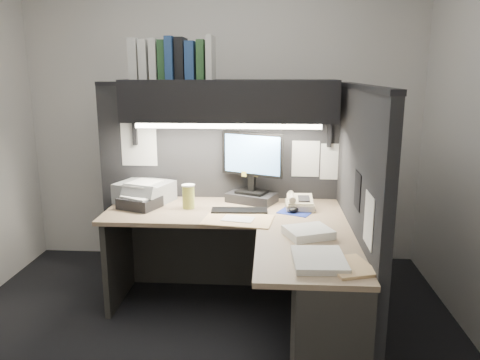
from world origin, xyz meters
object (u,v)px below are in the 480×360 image
at_px(notebook_stack, 140,202).
at_px(telephone, 300,203).
at_px(desk, 268,282).
at_px(coffee_cup, 188,197).
at_px(keyboard, 239,211).
at_px(printer, 145,192).
at_px(monitor, 252,175).
at_px(overhead_shelf, 229,101).

bearing_deg(notebook_stack, telephone, 2.40).
bearing_deg(desk, coffee_cup, 134.96).
xyz_separation_m(keyboard, printer, (-0.74, 0.23, 0.07)).
height_order(telephone, coffee_cup, coffee_cup).
xyz_separation_m(desk, monitor, (-0.13, 0.78, 0.50)).
relative_size(monitor, keyboard, 1.35).
relative_size(keyboard, printer, 1.05).
xyz_separation_m(overhead_shelf, monitor, (0.17, 0.03, -0.56)).
relative_size(keyboard, notebook_stack, 1.49).
height_order(telephone, notebook_stack, telephone).
bearing_deg(overhead_shelf, monitor, 10.64).
height_order(printer, notebook_stack, printer).
distance_m(monitor, notebook_stack, 0.86).
xyz_separation_m(desk, notebook_stack, (-0.95, 0.57, 0.33)).
height_order(desk, telephone, telephone).
bearing_deg(notebook_stack, coffee_cup, 2.58).
relative_size(desk, overhead_shelf, 1.10).
bearing_deg(keyboard, overhead_shelf, 107.65).
height_order(telephone, printer, printer).
relative_size(keyboard, telephone, 1.90).
bearing_deg(monitor, coffee_cup, -132.68).
xyz_separation_m(monitor, coffee_cup, (-0.46, -0.19, -0.13)).
height_order(coffee_cup, notebook_stack, coffee_cup).
relative_size(overhead_shelf, coffee_cup, 9.32).
bearing_deg(overhead_shelf, coffee_cup, -150.61).
bearing_deg(monitor, printer, -152.81).
xyz_separation_m(telephone, coffee_cup, (-0.81, -0.03, 0.04)).
bearing_deg(desk, notebook_stack, 148.80).
bearing_deg(telephone, printer, 172.81).
relative_size(desk, keyboard, 4.27).
height_order(overhead_shelf, printer, overhead_shelf).
height_order(overhead_shelf, coffee_cup, overhead_shelf).
distance_m(desk, notebook_stack, 1.15).
distance_m(overhead_shelf, telephone, 0.91).
bearing_deg(printer, telephone, 13.76).
bearing_deg(keyboard, telephone, 11.64).
xyz_separation_m(telephone, printer, (-1.18, 0.12, 0.04)).
height_order(monitor, coffee_cup, monitor).
bearing_deg(overhead_shelf, notebook_stack, -164.57).
distance_m(overhead_shelf, keyboard, 0.80).
distance_m(telephone, notebook_stack, 1.17).
bearing_deg(coffee_cup, monitor, 23.06).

